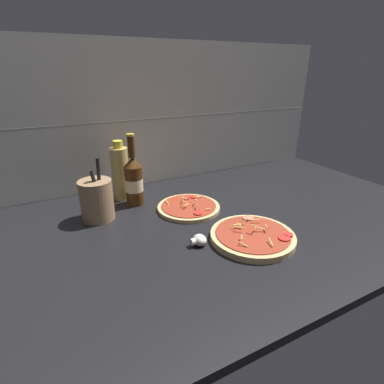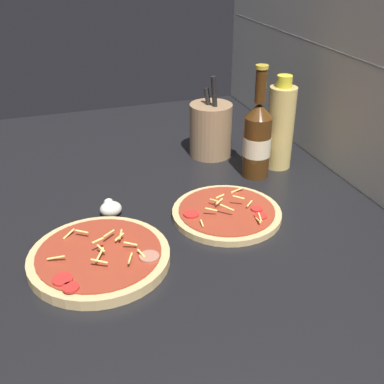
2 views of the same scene
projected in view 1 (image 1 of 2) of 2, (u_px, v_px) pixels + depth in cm
name	position (u px, v px, depth cm)	size (l,w,h in cm)	color
counter_slab	(219.00, 224.00, 99.61)	(160.00, 90.00, 2.50)	black
tile_backsplash	(163.00, 118.00, 125.93)	(160.00, 1.13, 60.00)	silver
pizza_near	(253.00, 236.00, 87.90)	(24.79, 24.79, 4.84)	tan
pizza_far	(189.00, 207.00, 107.05)	(22.26, 22.26, 4.12)	tan
beer_bottle	(134.00, 180.00, 108.35)	(6.50, 6.50, 26.17)	#47280F
oil_bottle	(120.00, 173.00, 112.75)	(6.44, 6.44, 22.61)	#D6B766
mushroom_left	(199.00, 240.00, 85.06)	(4.69, 4.46, 3.12)	white
utensil_crock	(97.00, 200.00, 98.21)	(10.72, 10.72, 21.06)	#9E7A56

